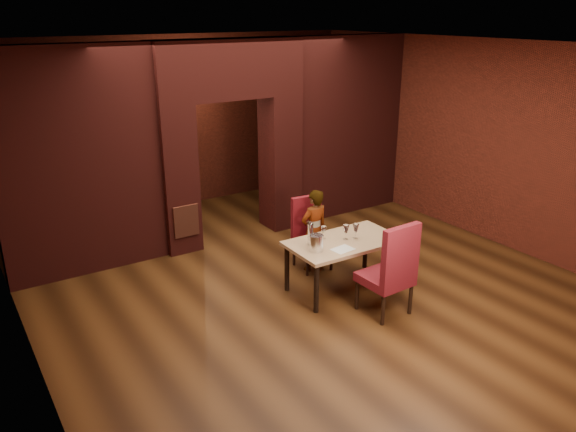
{
  "coord_description": "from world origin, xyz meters",
  "views": [
    {
      "loc": [
        -4.03,
        -5.91,
        3.62
      ],
      "look_at": [
        -0.19,
        0.0,
        1.01
      ],
      "focal_mm": 35.0,
      "sensor_mm": 36.0,
      "label": 1
    }
  ],
  "objects_px": {
    "water_bottle": "(310,234)",
    "potted_plant": "(332,241)",
    "wine_glass_b": "(346,232)",
    "person_seated": "(314,230)",
    "wine_glass_c": "(356,231)",
    "dining_table": "(343,264)",
    "chair_far": "(313,234)",
    "wine_bucket": "(316,243)",
    "wine_glass_a": "(324,233)",
    "chair_near": "(385,267)"
  },
  "relations": [
    {
      "from": "wine_bucket",
      "to": "potted_plant",
      "type": "height_order",
      "value": "wine_bucket"
    },
    {
      "from": "chair_far",
      "to": "chair_near",
      "type": "height_order",
      "value": "chair_near"
    },
    {
      "from": "water_bottle",
      "to": "potted_plant",
      "type": "bearing_deg",
      "value": 39.79
    },
    {
      "from": "person_seated",
      "to": "wine_bucket",
      "type": "height_order",
      "value": "person_seated"
    },
    {
      "from": "chair_far",
      "to": "water_bottle",
      "type": "xyz_separation_m",
      "value": [
        -0.5,
        -0.64,
        0.34
      ]
    },
    {
      "from": "wine_glass_a",
      "to": "person_seated",
      "type": "bearing_deg",
      "value": 67.2
    },
    {
      "from": "person_seated",
      "to": "wine_glass_a",
      "type": "bearing_deg",
      "value": 64.77
    },
    {
      "from": "chair_far",
      "to": "dining_table",
      "type": "bearing_deg",
      "value": -87.38
    },
    {
      "from": "chair_far",
      "to": "water_bottle",
      "type": "relative_size",
      "value": 3.37
    },
    {
      "from": "chair_far",
      "to": "person_seated",
      "type": "height_order",
      "value": "person_seated"
    },
    {
      "from": "dining_table",
      "to": "chair_near",
      "type": "distance_m",
      "value": 0.83
    },
    {
      "from": "dining_table",
      "to": "chair_near",
      "type": "bearing_deg",
      "value": -86.01
    },
    {
      "from": "wine_glass_c",
      "to": "potted_plant",
      "type": "distance_m",
      "value": 1.24
    },
    {
      "from": "chair_far",
      "to": "chair_near",
      "type": "relative_size",
      "value": 0.86
    },
    {
      "from": "person_seated",
      "to": "wine_glass_a",
      "type": "distance_m",
      "value": 0.6
    },
    {
      "from": "chair_far",
      "to": "wine_glass_b",
      "type": "xyz_separation_m",
      "value": [
        0.0,
        -0.75,
        0.28
      ]
    },
    {
      "from": "person_seated",
      "to": "dining_table",
      "type": "bearing_deg",
      "value": 86.13
    },
    {
      "from": "water_bottle",
      "to": "dining_table",
      "type": "bearing_deg",
      "value": -14.54
    },
    {
      "from": "person_seated",
      "to": "potted_plant",
      "type": "bearing_deg",
      "value": -156.07
    },
    {
      "from": "dining_table",
      "to": "chair_far",
      "type": "xyz_separation_m",
      "value": [
        0.03,
        0.76,
        0.17
      ]
    },
    {
      "from": "wine_glass_a",
      "to": "potted_plant",
      "type": "relative_size",
      "value": 0.4
    },
    {
      "from": "wine_glass_b",
      "to": "person_seated",
      "type": "bearing_deg",
      "value": 91.67
    },
    {
      "from": "potted_plant",
      "to": "chair_near",
      "type": "bearing_deg",
      "value": -106.78
    },
    {
      "from": "dining_table",
      "to": "wine_glass_b",
      "type": "bearing_deg",
      "value": 14.6
    },
    {
      "from": "wine_glass_b",
      "to": "wine_bucket",
      "type": "relative_size",
      "value": 0.96
    },
    {
      "from": "wine_glass_b",
      "to": "water_bottle",
      "type": "height_order",
      "value": "water_bottle"
    },
    {
      "from": "chair_far",
      "to": "water_bottle",
      "type": "height_order",
      "value": "chair_far"
    },
    {
      "from": "chair_far",
      "to": "person_seated",
      "type": "distance_m",
      "value": 0.1
    },
    {
      "from": "water_bottle",
      "to": "potted_plant",
      "type": "height_order",
      "value": "water_bottle"
    },
    {
      "from": "chair_near",
      "to": "wine_glass_a",
      "type": "distance_m",
      "value": 1.01
    },
    {
      "from": "chair_far",
      "to": "wine_bucket",
      "type": "bearing_deg",
      "value": -117.88
    },
    {
      "from": "water_bottle",
      "to": "wine_glass_c",
      "type": "bearing_deg",
      "value": -13.9
    },
    {
      "from": "dining_table",
      "to": "wine_glass_a",
      "type": "height_order",
      "value": "wine_glass_a"
    },
    {
      "from": "wine_glass_b",
      "to": "wine_glass_c",
      "type": "bearing_deg",
      "value": -19.19
    },
    {
      "from": "dining_table",
      "to": "potted_plant",
      "type": "relative_size",
      "value": 3.32
    },
    {
      "from": "chair_far",
      "to": "wine_glass_c",
      "type": "height_order",
      "value": "chair_far"
    },
    {
      "from": "person_seated",
      "to": "potted_plant",
      "type": "relative_size",
      "value": 2.69
    },
    {
      "from": "dining_table",
      "to": "wine_glass_c",
      "type": "distance_m",
      "value": 0.49
    },
    {
      "from": "person_seated",
      "to": "chair_near",
      "type": "bearing_deg",
      "value": 88.38
    },
    {
      "from": "wine_bucket",
      "to": "water_bottle",
      "type": "distance_m",
      "value": 0.21
    },
    {
      "from": "wine_glass_a",
      "to": "wine_glass_c",
      "type": "bearing_deg",
      "value": -31.03
    },
    {
      "from": "chair_near",
      "to": "potted_plant",
      "type": "distance_m",
      "value": 1.88
    },
    {
      "from": "wine_glass_c",
      "to": "potted_plant",
      "type": "relative_size",
      "value": 0.46
    },
    {
      "from": "chair_near",
      "to": "water_bottle",
      "type": "xyz_separation_m",
      "value": [
        -0.5,
        0.9,
        0.25
      ]
    },
    {
      "from": "dining_table",
      "to": "wine_glass_c",
      "type": "xyz_separation_m",
      "value": [
        0.17,
        -0.04,
        0.46
      ]
    },
    {
      "from": "wine_glass_a",
      "to": "wine_glass_b",
      "type": "relative_size",
      "value": 0.87
    },
    {
      "from": "chair_near",
      "to": "potted_plant",
      "type": "relative_size",
      "value": 2.7
    },
    {
      "from": "water_bottle",
      "to": "person_seated",
      "type": "bearing_deg",
      "value": 50.66
    },
    {
      "from": "dining_table",
      "to": "person_seated",
      "type": "xyz_separation_m",
      "value": [
        0.02,
        0.71,
        0.26
      ]
    },
    {
      "from": "person_seated",
      "to": "wine_glass_c",
      "type": "bearing_deg",
      "value": 98.99
    }
  ]
}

